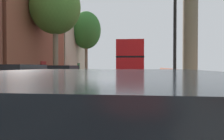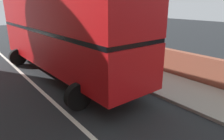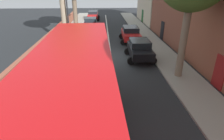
{
  "view_description": "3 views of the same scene",
  "coord_description": "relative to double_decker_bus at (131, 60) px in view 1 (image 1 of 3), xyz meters",
  "views": [
    {
      "loc": [
        2.82,
        -14.09,
        1.64
      ],
      "look_at": [
        0.39,
        4.39,
        1.31
      ],
      "focal_mm": 35.34,
      "sensor_mm": 36.0,
      "label": 1
    },
    {
      "loc": [
        -2.64,
        1.15,
        3.69
      ],
      "look_at": [
        -0.05,
        4.5,
        2.32
      ],
      "focal_mm": 33.2,
      "sensor_mm": 36.0,
      "label": 2
    },
    {
      "loc": [
        0.69,
        16.08,
        5.92
      ],
      "look_at": [
        0.17,
        5.62,
        1.19
      ],
      "focal_mm": 29.85,
      "sensor_mm": 36.0,
      "label": 3
    }
  ],
  "objects": [
    {
      "name": "sidewalk_right",
      "position": [
        3.2,
        -10.94,
        -2.29
      ],
      "size": [
        2.6,
        60.0,
        0.12
      ],
      "primitive_type": "cube",
      "color": "gray",
      "rests_on": "ground"
    },
    {
      "name": "road_centre_line",
      "position": [
        -1.7,
        -10.94,
        -2.35
      ],
      "size": [
        0.16,
        54.0,
        0.01
      ],
      "primitive_type": "cube",
      "color": "silver",
      "rests_on": "ground"
    },
    {
      "name": "parked_car_red_left_0",
      "position": [
        -4.2,
        -15.96,
        -1.39
      ],
      "size": [
        2.57,
        4.29,
        1.71
      ],
      "color": "#AD1919",
      "rests_on": "ground"
    },
    {
      "name": "lamppost_right",
      "position": [
        2.6,
        -15.05,
        1.45
      ],
      "size": [
        0.32,
        0.32,
        6.31
      ],
      "color": "black",
      "rests_on": "sidewalk_right"
    },
    {
      "name": "boundary_wall_right",
      "position": [
        4.75,
        -10.94,
        -1.68
      ],
      "size": [
        0.36,
        54.0,
        1.34
      ],
      "primitive_type": "cube",
      "color": "brown",
      "rests_on": "ground"
    },
    {
      "name": "street_tree_left_0",
      "position": [
        -6.3,
        -6.55,
        4.4
      ],
      "size": [
        4.38,
        4.38,
        9.06
      ],
      "color": "#7A6B56",
      "rests_on": "sidewalk_left"
    },
    {
      "name": "ground_plane",
      "position": [
        -1.7,
        -10.94,
        -2.35
      ],
      "size": [
        84.0,
        84.0,
        0.0
      ],
      "primitive_type": "plane",
      "color": "black"
    },
    {
      "name": "sidewalk_left",
      "position": [
        -6.6,
        -10.94,
        -2.29
      ],
      "size": [
        2.6,
        60.0,
        0.12
      ],
      "primitive_type": "cube",
      "color": "gray",
      "rests_on": "ground"
    },
    {
      "name": "double_decker_bus",
      "position": [
        0.0,
        0.0,
        0.0
      ],
      "size": [
        3.76,
        10.84,
        4.06
      ],
      "color": "red",
      "rests_on": "ground"
    },
    {
      "name": "street_tree_left_2",
      "position": [
        -6.87,
        6.63,
        4.54
      ],
      "size": [
        4.29,
        4.29,
        9.56
      ],
      "color": "#7A6B56",
      "rests_on": "sidewalk_left"
    },
    {
      "name": "parked_car_black_left_2",
      "position": [
        -4.2,
        -10.27,
        -1.4
      ],
      "size": [
        2.48,
        3.97,
        1.69
      ],
      "color": "black",
      "rests_on": "ground"
    },
    {
      "name": "litter_bin_right",
      "position": [
        3.6,
        -12.34,
        -1.73
      ],
      "size": [
        0.55,
        0.55,
        1.0
      ],
      "color": "black",
      "rests_on": "sidewalk_right"
    }
  ]
}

